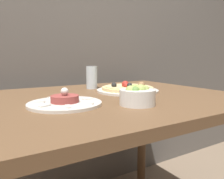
{
  "coord_description": "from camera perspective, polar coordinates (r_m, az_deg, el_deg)",
  "views": [
    {
      "loc": [
        -0.42,
        -0.37,
        0.93
      ],
      "look_at": [
        0.02,
        0.36,
        0.81
      ],
      "focal_mm": 35.0,
      "sensor_mm": 36.0,
      "label": 1
    }
  ],
  "objects": [
    {
      "name": "pizza_plate",
      "position": [
        1.08,
        4.09,
        0.18
      ],
      "size": [
        0.3,
        0.3,
        0.06
      ],
      "color": "silver",
      "rests_on": "dining_table"
    },
    {
      "name": "small_bowl",
      "position": [
        0.77,
        6.66,
        -1.59
      ],
      "size": [
        0.13,
        0.13,
        0.07
      ],
      "color": "white",
      "rests_on": "dining_table"
    },
    {
      "name": "dining_table",
      "position": [
        0.96,
        -3.78,
        -7.82
      ],
      "size": [
        1.25,
        0.89,
        0.77
      ],
      "color": "brown",
      "rests_on": "ground_plane"
    },
    {
      "name": "drinking_glass",
      "position": [
        1.19,
        -5.3,
        3.16
      ],
      "size": [
        0.06,
        0.06,
        0.12
      ],
      "color": "silver",
      "rests_on": "dining_table"
    },
    {
      "name": "tartare_plate",
      "position": [
        0.79,
        -12.2,
        -3.22
      ],
      "size": [
        0.26,
        0.26,
        0.06
      ],
      "color": "silver",
      "rests_on": "dining_table"
    }
  ]
}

